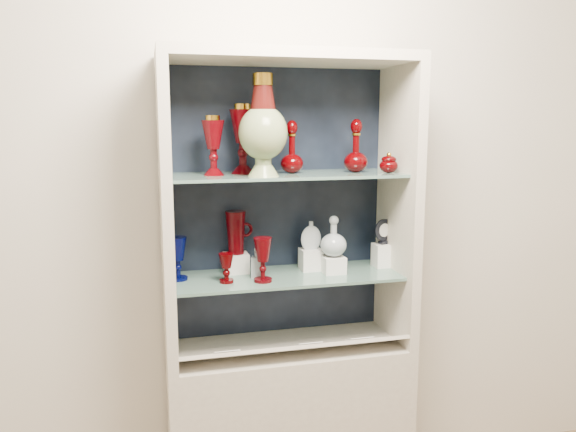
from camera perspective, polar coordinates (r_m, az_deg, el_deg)
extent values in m
cube|color=beige|center=(2.46, -1.24, 3.12)|extent=(3.50, 0.02, 2.80)
cube|color=#BCB39F|center=(2.58, 0.00, -20.68)|extent=(1.00, 0.40, 0.75)
cube|color=black|center=(2.44, -1.08, 1.30)|extent=(0.98, 0.02, 1.15)
cube|color=#BCB39F|center=(2.19, -12.26, 0.14)|extent=(0.04, 0.40, 1.15)
cube|color=#BCB39F|center=(2.42, 11.11, 1.04)|extent=(0.04, 0.40, 1.15)
cube|color=#BCB39F|center=(2.24, 0.00, 15.81)|extent=(1.00, 0.40, 0.04)
cube|color=slate|center=(2.34, -0.12, -6.12)|extent=(0.92, 0.34, 0.01)
cube|color=slate|center=(2.26, -0.12, 4.18)|extent=(0.92, 0.34, 0.01)
cube|color=#BCB39F|center=(2.31, 0.68, -13.30)|extent=(0.92, 0.17, 0.09)
cube|color=white|center=(2.38, 7.30, -12.24)|extent=(0.10, 0.06, 0.03)
cube|color=white|center=(2.31, 2.12, -12.82)|extent=(0.10, 0.06, 0.03)
cube|color=white|center=(2.25, -6.26, -13.53)|extent=(0.10, 0.06, 0.03)
cube|color=silver|center=(2.38, -5.29, -4.76)|extent=(0.10, 0.10, 0.08)
cube|color=silver|center=(2.40, 2.33, -4.42)|extent=(0.09, 0.09, 0.09)
cube|color=silver|center=(2.36, 4.62, -4.94)|extent=(0.09, 0.09, 0.07)
cube|color=silver|center=(2.49, 9.60, -3.94)|extent=(0.08, 0.08, 0.10)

